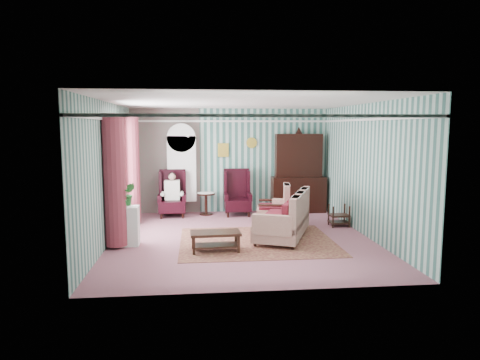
{
  "coord_description": "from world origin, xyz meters",
  "views": [
    {
      "loc": [
        -0.94,
        -8.96,
        2.39
      ],
      "look_at": [
        0.03,
        0.6,
        1.2
      ],
      "focal_mm": 32.0,
      "sensor_mm": 36.0,
      "label": 1
    }
  ],
  "objects": [
    {
      "name": "potted_plant_b",
      "position": [
        -2.33,
        -0.15,
        1.03
      ],
      "size": [
        0.3,
        0.26,
        0.47
      ],
      "primitive_type": "imported",
      "rotation": [
        0.0,
        0.0,
        0.24
      ],
      "color": "#295A1C",
      "rests_on": "plant_stand"
    },
    {
      "name": "round_side_table",
      "position": [
        -0.7,
        2.6,
        0.3
      ],
      "size": [
        0.5,
        0.5,
        0.6
      ],
      "primitive_type": "cylinder",
      "color": "black",
      "rests_on": "floor"
    },
    {
      "name": "floor",
      "position": [
        0.0,
        0.0,
        0.0
      ],
      "size": [
        6.0,
        6.0,
        0.0
      ],
      "primitive_type": "plane",
      "color": "#945664",
      "rests_on": "ground"
    },
    {
      "name": "floral_armchair",
      "position": [
        0.87,
        1.02,
        0.5
      ],
      "size": [
        0.91,
        0.97,
        1.01
      ],
      "primitive_type": "cube",
      "rotation": [
        0.0,
        0.0,
        1.4
      ],
      "color": "beige",
      "rests_on": "floor"
    },
    {
      "name": "wingback_left",
      "position": [
        -1.6,
        2.45,
        0.62
      ],
      "size": [
        0.76,
        0.8,
        1.25
      ],
      "primitive_type": "cube",
      "color": "black",
      "rests_on": "floor"
    },
    {
      "name": "seated_woman",
      "position": [
        -1.6,
        2.45,
        0.59
      ],
      "size": [
        0.44,
        0.4,
        1.18
      ],
      "primitive_type": null,
      "color": "silver",
      "rests_on": "floor"
    },
    {
      "name": "wingback_right",
      "position": [
        0.15,
        2.45,
        0.62
      ],
      "size": [
        0.76,
        0.8,
        1.25
      ],
      "primitive_type": "cube",
      "color": "black",
      "rests_on": "floor"
    },
    {
      "name": "potted_plant_a",
      "position": [
        -2.4,
        -0.43,
        1.0
      ],
      "size": [
        0.38,
        0.34,
        0.39
      ],
      "primitive_type": "imported",
      "rotation": [
        0.0,
        0.0,
        -0.1
      ],
      "color": "#1B4E18",
      "rests_on": "plant_stand"
    },
    {
      "name": "rug",
      "position": [
        0.3,
        -0.3,
        0.01
      ],
      "size": [
        3.2,
        2.6,
        0.01
      ],
      "primitive_type": "cube",
      "color": "#4E1A1A",
      "rests_on": "floor"
    },
    {
      "name": "potted_plant_c",
      "position": [
        -2.44,
        -0.26,
        0.98
      ],
      "size": [
        0.24,
        0.24,
        0.37
      ],
      "primitive_type": "imported",
      "rotation": [
        0.0,
        0.0,
        -0.17
      ],
      "color": "#25551A",
      "rests_on": "plant_stand"
    },
    {
      "name": "dresser_hutch",
      "position": [
        1.9,
        2.72,
        1.18
      ],
      "size": [
        1.5,
        0.56,
        2.36
      ],
      "primitive_type": "cube",
      "color": "black",
      "rests_on": "floor"
    },
    {
      "name": "plant_stand",
      "position": [
        -2.4,
        -0.3,
        0.4
      ],
      "size": [
        0.55,
        0.35,
        0.8
      ],
      "primitive_type": "cube",
      "color": "silver",
      "rests_on": "floor"
    },
    {
      "name": "bookcase",
      "position": [
        -1.35,
        2.84,
        1.12
      ],
      "size": [
        0.8,
        0.28,
        2.24
      ],
      "primitive_type": "cube",
      "color": "silver",
      "rests_on": "floor"
    },
    {
      "name": "nest_table",
      "position": [
        2.47,
        0.9,
        0.27
      ],
      "size": [
        0.45,
        0.38,
        0.54
      ],
      "primitive_type": "cube",
      "color": "black",
      "rests_on": "floor"
    },
    {
      "name": "sofa",
      "position": [
        0.9,
        0.01,
        0.49
      ],
      "size": [
        1.71,
        2.28,
        0.98
      ],
      "primitive_type": "cube",
      "rotation": [
        0.0,
        0.0,
        1.18
      ],
      "color": "#B7AF8E",
      "rests_on": "floor"
    },
    {
      "name": "room_shell",
      "position": [
        -0.62,
        0.18,
        2.01
      ],
      "size": [
        5.53,
        6.02,
        2.91
      ],
      "color": "#37645A",
      "rests_on": "ground"
    },
    {
      "name": "coffee_table",
      "position": [
        -0.6,
        -0.91,
        0.19
      ],
      "size": [
        0.98,
        0.53,
        0.39
      ],
      "primitive_type": "cube",
      "rotation": [
        0.0,
        0.0,
        0.05
      ],
      "color": "black",
      "rests_on": "floor"
    }
  ]
}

